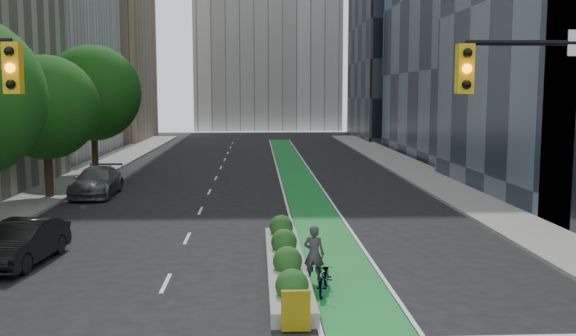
{
  "coord_description": "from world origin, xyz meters",
  "views": [
    {
      "loc": [
        0.29,
        -13.03,
        5.76
      ],
      "look_at": [
        1.42,
        10.26,
        3.0
      ],
      "focal_mm": 40.0,
      "sensor_mm": 36.0,
      "label": 1
    }
  ],
  "objects": [
    {
      "name": "sidewalk_left",
      "position": [
        -11.8,
        25.0,
        0.07
      ],
      "size": [
        3.6,
        90.0,
        0.15
      ],
      "primitive_type": "cube",
      "color": "gray",
      "rests_on": "ground"
    },
    {
      "name": "sidewalk_right",
      "position": [
        11.8,
        25.0,
        0.07
      ],
      "size": [
        3.6,
        90.0,
        0.15
      ],
      "primitive_type": "cube",
      "color": "gray",
      "rests_on": "ground"
    },
    {
      "name": "bike_lane_paint",
      "position": [
        3.0,
        30.0,
        0.01
      ],
      "size": [
        2.2,
        70.0,
        0.01
      ],
      "primitive_type": "cube",
      "color": "#17802E",
      "rests_on": "ground"
    },
    {
      "name": "building_tan_far",
      "position": [
        -20.0,
        66.0,
        13.0
      ],
      "size": [
        14.0,
        16.0,
        26.0
      ],
      "primitive_type": "cube",
      "color": "tan",
      "rests_on": "ground"
    },
    {
      "name": "building_dark_end",
      "position": [
        20.0,
        68.0,
        14.0
      ],
      "size": [
        14.0,
        18.0,
        28.0
      ],
      "primitive_type": "cube",
      "color": "black",
      "rests_on": "ground"
    },
    {
      "name": "tree_midfar",
      "position": [
        -11.0,
        22.0,
        4.95
      ],
      "size": [
        5.6,
        5.6,
        7.76
      ],
      "color": "black",
      "rests_on": "ground"
    },
    {
      "name": "tree_far",
      "position": [
        -11.0,
        32.0,
        5.69
      ],
      "size": [
        6.6,
        6.6,
        9.0
      ],
      "color": "black",
      "rests_on": "ground"
    },
    {
      "name": "median_planter",
      "position": [
        1.2,
        7.04,
        0.37
      ],
      "size": [
        1.2,
        10.26,
        1.1
      ],
      "color": "gray",
      "rests_on": "ground"
    },
    {
      "name": "bicycle",
      "position": [
        2.22,
        4.89,
        0.46
      ],
      "size": [
        0.99,
        1.84,
        0.92
      ],
      "primitive_type": "imported",
      "rotation": [
        0.0,
        0.0,
        -0.23
      ],
      "color": "gray",
      "rests_on": "ground"
    },
    {
      "name": "cyclist",
      "position": [
        2.0,
        5.91,
        0.88
      ],
      "size": [
        0.74,
        0.6,
        1.76
      ],
      "primitive_type": "imported",
      "rotation": [
        0.0,
        0.0,
        2.83
      ],
      "color": "#36303A",
      "rests_on": "ground"
    },
    {
      "name": "parked_car_left_mid",
      "position": [
        -7.61,
        8.48,
        0.73
      ],
      "size": [
        2.04,
        4.59,
        1.46
      ],
      "primitive_type": "imported",
      "rotation": [
        0.0,
        0.0,
        -0.11
      ],
      "color": "black",
      "rests_on": "ground"
    },
    {
      "name": "parked_car_left_far",
      "position": [
        -8.68,
        22.93,
        0.79
      ],
      "size": [
        2.3,
        5.5,
        1.59
      ],
      "primitive_type": "imported",
      "rotation": [
        0.0,
        0.0,
        0.01
      ],
      "color": "#515456",
      "rests_on": "ground"
    }
  ]
}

